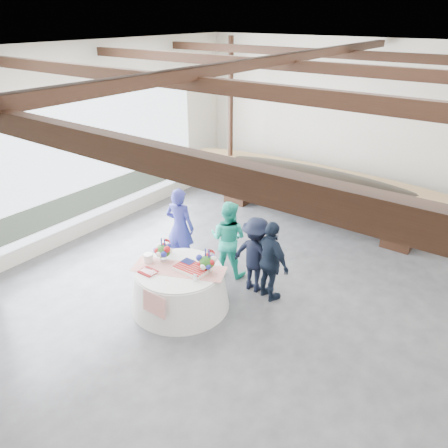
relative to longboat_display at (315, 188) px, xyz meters
The scene contains 13 objects.
floor 4.81m from the longboat_display, 80.43° to the right, with size 10.00×12.00×0.01m, color #3D3D42.
wall_back 2.05m from the longboat_display, 59.83° to the left, with size 10.00×0.02×4.50m, color silver.
wall_left 6.42m from the longboat_display, 132.19° to the right, with size 0.02×12.00×4.50m, color silver.
ceiling 5.92m from the longboat_display, 80.43° to the right, with size 10.00×12.00×0.01m, color white.
pavilion_structure 5.00m from the longboat_display, 78.49° to the right, with size 9.80×11.76×4.50m.
open_bay 5.61m from the longboat_display, 138.75° to the right, with size 0.03×7.00×3.20m.
longboat_display is the anchor object (origin of this frame).
banquet_table 4.99m from the longboat_display, 93.89° to the right, with size 1.86×1.86×0.80m.
tabletop_items 4.85m from the longboat_display, 94.32° to the right, with size 1.80×1.17×0.40m.
guest_woman_blue 4.01m from the longboat_display, 109.51° to the right, with size 0.65×0.43×1.78m, color navy.
guest_woman_teal 3.49m from the longboat_display, 94.64° to the right, with size 0.80×0.62×1.64m, color #22B399.
guest_man_left 3.69m from the longboat_display, 82.13° to the right, with size 1.01×0.58×1.56m, color black.
guest_man_right 3.86m from the longboat_display, 76.44° to the right, with size 0.95×0.40×1.63m, color black.
Camera 1 is at (3.59, -5.32, 5.05)m, focal length 35.00 mm.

